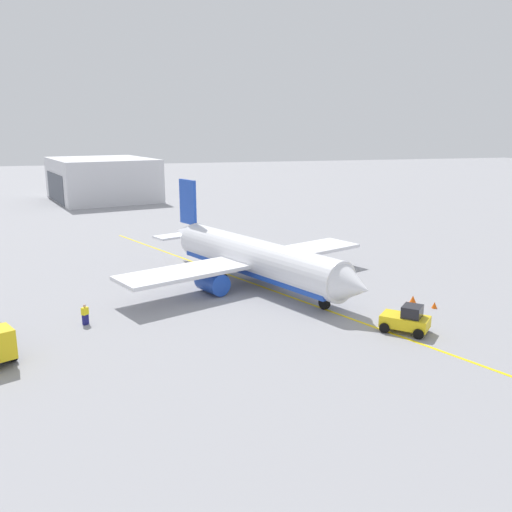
# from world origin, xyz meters

# --- Properties ---
(ground_plane) EXTENTS (400.00, 400.00, 0.00)m
(ground_plane) POSITION_xyz_m (0.00, 0.00, 0.00)
(ground_plane) COLOR #939399
(airplane) EXTENTS (29.46, 27.95, 9.72)m
(airplane) POSITION_xyz_m (-0.44, -0.18, 2.68)
(airplane) COLOR white
(airplane) RESTS_ON ground
(pushback_tug) EXTENTS (4.03, 4.03, 2.20)m
(pushback_tug) POSITION_xyz_m (15.77, 7.70, 1.01)
(pushback_tug) COLOR yellow
(pushback_tug) RESTS_ON ground
(refueling_worker) EXTENTS (0.62, 0.62, 1.71)m
(refueling_worker) POSITION_xyz_m (7.19, -16.45, 0.82)
(refueling_worker) COLOR navy
(refueling_worker) RESTS_ON ground
(safety_cone_nose) EXTENTS (0.51, 0.51, 0.56)m
(safety_cone_nose) POSITION_xyz_m (11.43, 13.19, 0.28)
(safety_cone_nose) COLOR #F2590F
(safety_cone_nose) RESTS_ON ground
(safety_cone_wingtip) EXTENTS (0.61, 0.61, 0.68)m
(safety_cone_wingtip) POSITION_xyz_m (9.54, 12.19, 0.34)
(safety_cone_wingtip) COLOR #F2590F
(safety_cone_wingtip) RESTS_ON ground
(distant_hangar) EXTENTS (29.55, 25.47, 9.15)m
(distant_hangar) POSITION_xyz_m (-74.30, -14.55, 4.57)
(distant_hangar) COLOR silver
(distant_hangar) RESTS_ON ground
(taxi_line_marking) EXTENTS (61.01, 25.28, 0.01)m
(taxi_line_marking) POSITION_xyz_m (0.00, 0.00, 0.01)
(taxi_line_marking) COLOR yellow
(taxi_line_marking) RESTS_ON ground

